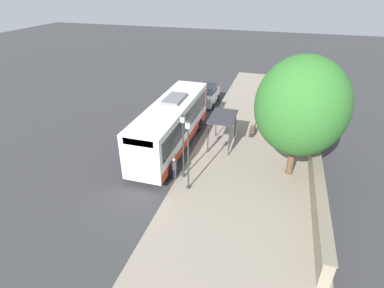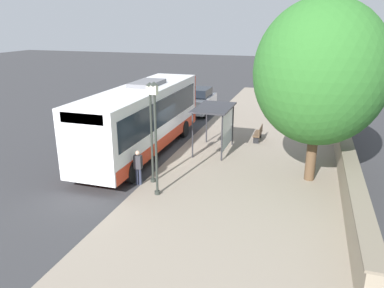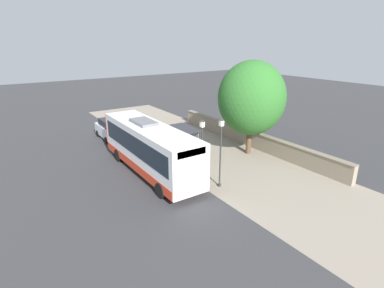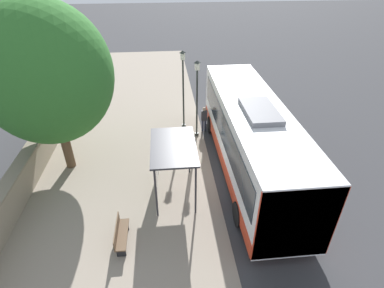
% 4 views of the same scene
% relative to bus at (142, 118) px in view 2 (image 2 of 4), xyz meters
% --- Properties ---
extents(ground_plane, '(120.00, 120.00, 0.00)m').
position_rel_bus_xyz_m(ground_plane, '(-1.71, -0.34, -1.94)').
color(ground_plane, '#353538').
rests_on(ground_plane, ground).
extents(sidewalk_plaza, '(9.00, 44.00, 0.02)m').
position_rel_bus_xyz_m(sidewalk_plaza, '(-6.21, -0.34, -1.93)').
color(sidewalk_plaza, gray).
rests_on(sidewalk_plaza, ground).
extents(stone_wall, '(0.60, 20.00, 1.48)m').
position_rel_bus_xyz_m(stone_wall, '(-10.26, -0.34, -1.20)').
color(stone_wall, gray).
rests_on(stone_wall, ground).
extents(bus, '(2.72, 10.98, 3.76)m').
position_rel_bus_xyz_m(bus, '(0.00, 0.00, 0.00)').
color(bus, white).
rests_on(bus, ground).
extents(bus_shelter, '(1.86, 3.02, 2.50)m').
position_rel_bus_xyz_m(bus_shelter, '(-3.78, -1.30, 0.15)').
color(bus_shelter, '#2D2D33').
rests_on(bus_shelter, ground).
extents(pedestrian, '(0.34, 0.22, 1.59)m').
position_rel_bus_xyz_m(pedestrian, '(-1.61, 4.01, -1.02)').
color(pedestrian, '#2D3347').
rests_on(pedestrian, ground).
extents(bench, '(0.40, 1.49, 0.88)m').
position_rel_bus_xyz_m(bench, '(-5.73, -3.90, -1.47)').
color(bench, brown).
rests_on(bench, ground).
extents(street_lamp_near, '(0.28, 0.28, 4.69)m').
position_rel_bus_xyz_m(street_lamp_near, '(-2.77, 4.68, 0.82)').
color(street_lamp_near, '#2D332D').
rests_on(street_lamp_near, ground).
extents(street_lamp_far, '(0.28, 0.28, 4.47)m').
position_rel_bus_xyz_m(street_lamp_far, '(-2.10, 3.57, 0.70)').
color(street_lamp_far, '#2D332D').
rests_on(street_lamp_far, ground).
extents(shade_tree, '(5.52, 5.52, 7.85)m').
position_rel_bus_xyz_m(shade_tree, '(-8.74, 1.19, 2.86)').
color(shade_tree, brown).
rests_on(shade_tree, ground).
extents(parked_car_behind_bus, '(1.97, 4.04, 1.94)m').
position_rel_bus_xyz_m(parked_car_behind_bus, '(-0.33, -9.58, -1.00)').
color(parked_car_behind_bus, silver).
rests_on(parked_car_behind_bus, ground).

